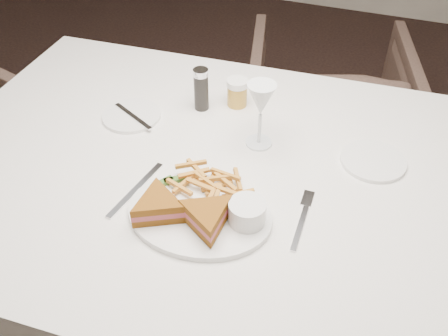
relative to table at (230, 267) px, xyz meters
name	(u,v)px	position (x,y,z in m)	size (l,w,h in m)	color
ground	(210,253)	(-0.19, 0.31, -0.38)	(5.00, 5.00, 0.00)	black
table	(230,267)	(0.00, 0.00, 0.00)	(1.53, 1.02, 0.75)	silver
chair_far	(326,105)	(0.09, 0.99, -0.04)	(0.66, 0.62, 0.68)	#46332B
table_setting	(215,174)	(-0.02, -0.06, 0.41)	(0.81, 0.60, 0.18)	white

